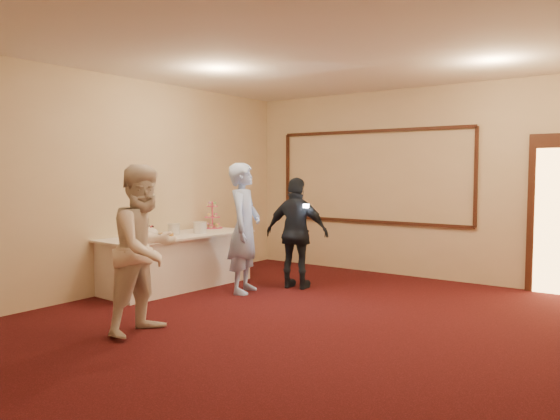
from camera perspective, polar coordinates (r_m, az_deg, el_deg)
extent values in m
plane|color=black|center=(6.03, 1.43, -12.15)|extent=(7.00, 7.00, 0.00)
cube|color=beige|center=(8.90, 14.25, 2.74)|extent=(6.00, 0.04, 3.00)
cube|color=beige|center=(7.88, -16.91, 2.55)|extent=(0.04, 7.00, 3.00)
cube|color=white|center=(5.94, 1.49, 16.88)|extent=(6.00, 7.00, 0.04)
cube|color=black|center=(9.24, 9.49, -1.19)|extent=(3.40, 0.04, 0.05)
cube|color=black|center=(9.22, 9.60, 8.13)|extent=(3.40, 0.04, 0.05)
cube|color=black|center=(10.06, 0.81, 3.57)|extent=(0.05, 0.04, 1.50)
cube|color=black|center=(8.59, 19.79, 3.26)|extent=(0.05, 0.04, 1.50)
cube|color=white|center=(8.11, -10.65, -5.34)|extent=(0.95, 2.28, 0.74)
cube|color=white|center=(8.06, -10.69, -2.63)|extent=(1.06, 2.41, 0.03)
cube|color=silver|center=(7.43, -13.75, -2.97)|extent=(0.43, 0.51, 0.04)
ellipsoid|color=white|center=(7.42, -13.76, -2.30)|extent=(0.30, 0.30, 0.14)
cube|color=silver|center=(7.44, -12.43, -2.76)|extent=(0.12, 0.32, 0.01)
cylinder|color=#E54C7E|center=(8.85, -7.08, -0.49)|extent=(0.02, 0.02, 0.43)
cylinder|color=#E54C7E|center=(8.87, -7.07, -1.85)|extent=(0.33, 0.33, 0.01)
cylinder|color=#E54C7E|center=(8.85, -7.08, -0.74)|extent=(0.25, 0.25, 0.01)
cylinder|color=#E54C7E|center=(8.84, -7.09, 0.39)|extent=(0.17, 0.17, 0.01)
cylinder|color=white|center=(8.12, -11.03, -1.98)|extent=(0.17, 0.17, 0.14)
cylinder|color=white|center=(8.11, -11.04, -1.45)|extent=(0.18, 0.18, 0.01)
cylinder|color=white|center=(8.16, -8.35, -1.85)|extent=(0.19, 0.19, 0.16)
cylinder|color=white|center=(8.15, -8.36, -1.26)|extent=(0.20, 0.20, 0.01)
cylinder|color=white|center=(7.70, -12.00, -2.80)|extent=(0.30, 0.30, 0.01)
cylinder|color=brown|center=(7.70, -12.00, -2.58)|extent=(0.25, 0.25, 0.05)
imported|color=#94B4F8|center=(7.57, -3.75, -1.90)|extent=(0.63, 0.77, 1.80)
imported|color=white|center=(5.84, -13.89, -3.99)|extent=(0.73, 0.90, 1.75)
imported|color=black|center=(7.84, 1.78, -2.42)|extent=(1.00, 0.59, 1.60)
cube|color=white|center=(7.56, 2.74, 0.43)|extent=(0.08, 0.06, 0.05)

